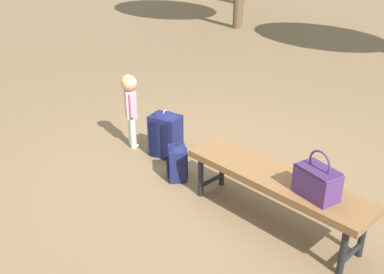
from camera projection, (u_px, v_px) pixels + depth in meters
ground_plane at (204, 177)px, 4.33m from camera, size 40.00×40.00×0.00m
park_bench at (275, 182)px, 3.50m from camera, size 1.62×0.51×0.45m
handbag at (317, 181)px, 3.15m from camera, size 0.36×0.26×0.37m
child_standing at (130, 100)px, 4.71m from camera, size 0.20×0.17×0.83m
backpack_large at (166, 133)px, 4.65m from camera, size 0.35×0.32×0.52m
backpack_small at (177, 161)px, 4.23m from camera, size 0.27×0.27×0.37m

